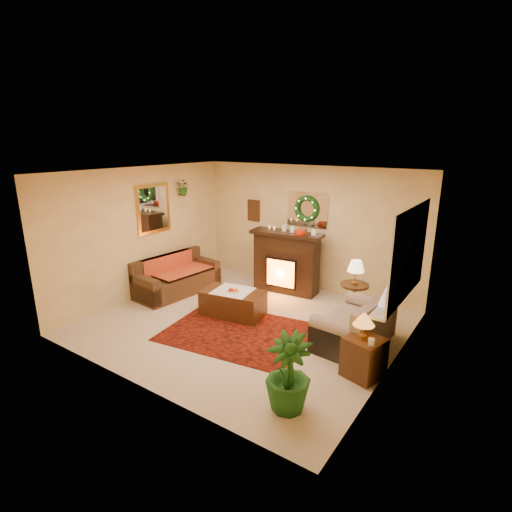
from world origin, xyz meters
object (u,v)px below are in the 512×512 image
Objects in this scene: loveseat at (355,319)px; coffee_table at (233,304)px; fireplace at (286,266)px; sofa at (177,273)px; end_table_square at (364,358)px; side_table_round at (354,301)px.

coffee_table is (-2.21, -0.23, -0.21)m from loveseat.
sofa is at bearing -148.81° from fireplace.
fireplace is 2.36× the size of end_table_square.
loveseat is 2.17× the size of side_table_round.
loveseat is 0.93m from end_table_square.
coffee_table is (1.65, -0.24, -0.22)m from sofa.
end_table_square is (0.80, -1.69, -0.05)m from side_table_round.
side_table_round is 2.17m from coffee_table.
fireplace is 3.29m from end_table_square.
sofa is 1.35× the size of fireplace.
side_table_round is 1.87m from end_table_square.
end_table_square reaches higher than coffee_table.
end_table_square is at bearing -21.90° from coffee_table.
sofa is 3.18× the size of end_table_square.
loveseat reaches higher than side_table_round.
end_table_square is at bearing -5.51° from sofa.
sofa reaches higher than coffee_table.
sofa is 3.61m from side_table_round.
loveseat is (2.02, -1.37, -0.13)m from fireplace.
loveseat is at bearing -3.87° from coffee_table.
sofa is 1.61× the size of coffee_table.
fireplace is at bearing 138.76° from end_table_square.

